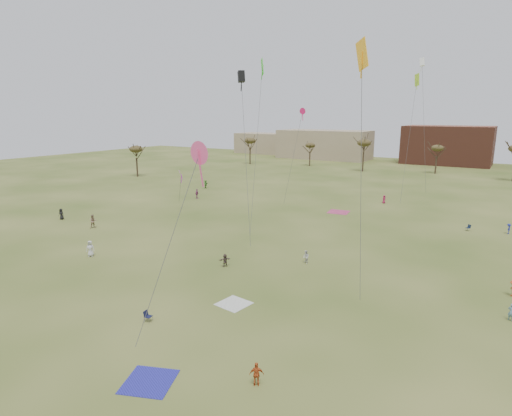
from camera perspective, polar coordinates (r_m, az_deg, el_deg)
The scene contains 23 objects.
ground at distance 39.58m, azimuth -9.35°, elevation -11.08°, with size 260.00×260.00×0.00m, color #344917.
flyer_near_left at distance 51.31m, azimuth -21.52°, elevation -5.14°, with size 0.90×0.58×1.83m, color silver.
spectator_fore_a at distance 26.80m, azimuth 0.09°, elevation -21.58°, with size 0.87×0.36×1.49m, color #C15121.
spectator_fore_b at distance 63.71m, azimuth -21.18°, elevation -1.69°, with size 0.94×0.73×1.93m, color #8D6E59.
spectator_fore_c at distance 44.85m, azimuth -4.22°, elevation -7.07°, with size 1.30×0.41×1.40m, color brown.
flyer_mid_a at distance 70.77m, azimuth -24.86°, elevation -0.74°, with size 0.82×0.54×1.69m, color black.
flyer_mid_b at distance 44.19m, azimuth 31.40°, elevation -9.26°, with size 0.93×0.54×1.44m, color #B65322.
flyer_mid_c at distance 39.22m, azimuth 31.28°, elevation -11.95°, with size 0.52×0.34×1.42m, color #6592A8.
spectator_mid_d at distance 80.83m, azimuth -8.01°, elevation 1.92°, with size 1.07×0.45×1.83m, color #973F7A.
spectator_mid_e at distance 46.03m, azimuth 6.78°, elevation -6.60°, with size 0.68×0.53×1.41m, color silver.
flyer_far_a at distance 91.86m, azimuth -6.82°, elevation 3.22°, with size 1.63×0.52×1.76m, color #3B812B.
flyer_far_b at distance 79.20m, azimuth 16.95°, elevation 1.13°, with size 0.71×0.47×1.46m, color #981A44.
flyer_far_c at distance 65.98m, azimuth 31.01°, elevation -2.43°, with size 0.91×0.52×1.40m, color navy.
blanket_blue at distance 28.25m, azimuth -14.27°, elevation -21.84°, with size 2.89×2.89×0.03m, color #23239B.
blanket_cream at distance 36.78m, azimuth -3.03°, elevation -12.83°, with size 2.46×2.46×0.03m, color silver.
blanket_plum at distance 70.48m, azimuth 11.11°, elevation -0.54°, with size 3.27×3.27×0.03m, color #B73865.
camp_chair_center at distance 34.88m, azimuth -14.38°, elevation -14.27°, with size 0.62×0.58×0.87m.
camp_chair_right at distance 65.09m, azimuth 26.76°, elevation -2.55°, with size 0.73×0.74×0.87m.
kites_aloft at distance 57.67m, azimuth 11.76°, elevation 15.56°, with size 67.74×68.38×24.70m.
tree_line at distance 109.91m, azimuth 17.57°, elevation 7.53°, with size 117.44×49.32×8.91m.
building_tan at distance 154.26m, azimuth 9.21°, elevation 8.49°, with size 32.00×14.00×10.00m, color #937F60.
building_brick at distance 148.63m, azimuth 24.50°, elevation 7.76°, with size 26.00×16.00×12.00m, color brown.
building_tan_west at distance 174.09m, azimuth 0.86°, elevation 8.78°, with size 20.00×12.00×8.00m, color #937F60.
Camera 1 is at (24.16, -27.06, 15.83)m, focal length 29.55 mm.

